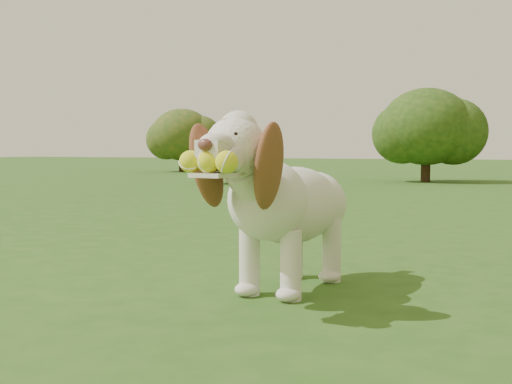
% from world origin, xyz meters
% --- Properties ---
extents(ground, '(80.00, 80.00, 0.00)m').
position_xyz_m(ground, '(0.00, 0.00, 0.00)').
color(ground, '#264F16').
rests_on(ground, ground).
extents(dog, '(0.48, 1.26, 0.82)m').
position_xyz_m(dog, '(0.10, -0.57, 0.44)').
color(dog, silver).
rests_on(dog, ground).
extents(shrub_a, '(1.10, 1.10, 1.14)m').
position_xyz_m(shrub_a, '(-4.30, 7.65, 0.67)').
color(shrub_a, '#382314').
rests_on(shrub_a, ground).
extents(shrub_b, '(1.83, 1.83, 1.89)m').
position_xyz_m(shrub_b, '(-1.01, 9.92, 1.11)').
color(shrub_b, '#382314').
rests_on(shrub_b, ground).
extents(shrub_g, '(1.78, 1.78, 1.85)m').
position_xyz_m(shrub_g, '(-8.54, 12.96, 1.09)').
color(shrub_g, '#382314').
rests_on(shrub_g, ground).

